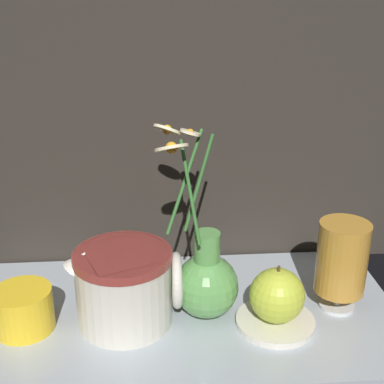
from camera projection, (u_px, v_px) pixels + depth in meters
ground_plane at (186, 317)px, 0.82m from camera, size 6.00×6.00×0.00m
shelf at (186, 314)px, 0.82m from camera, size 0.64×0.34×0.01m
vase_with_flowers at (206, 279)px, 0.79m from camera, size 0.13×0.13×0.28m
yellow_mug at (22, 310)px, 0.76m from camera, size 0.10×0.09×0.06m
ceramic_pitcher at (125, 284)px, 0.77m from camera, size 0.17×0.14×0.13m
tea_glass at (342, 259)px, 0.79m from camera, size 0.08×0.08×0.14m
saucer_plate at (275, 322)px, 0.78m from camera, size 0.12×0.12×0.01m
orange_fruit at (277, 295)px, 0.76m from camera, size 0.08×0.08×0.09m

